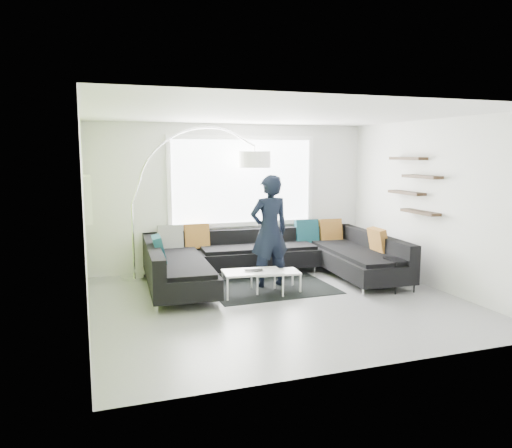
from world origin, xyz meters
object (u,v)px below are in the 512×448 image
at_px(person, 269,231).
at_px(laptop, 254,271).
at_px(sectional_sofa, 271,260).
at_px(coffee_table, 264,281).
at_px(arc_lamp, 132,204).
at_px(side_table, 399,275).

relative_size(person, laptop, 5.95).
height_order(sectional_sofa, person, person).
relative_size(coffee_table, arc_lamp, 0.44).
xyz_separation_m(arc_lamp, side_table, (4.03, -2.23, -1.09)).
bearing_deg(laptop, sectional_sofa, 60.38).
xyz_separation_m(sectional_sofa, coffee_table, (-0.33, -0.58, -0.21)).
bearing_deg(laptop, person, 56.10).
bearing_deg(coffee_table, arc_lamp, 145.18).
bearing_deg(arc_lamp, side_table, -17.60).
distance_m(side_table, laptop, 2.39).
xyz_separation_m(sectional_sofa, arc_lamp, (-2.23, 1.05, 0.96)).
bearing_deg(arc_lamp, sectional_sofa, -13.91).
bearing_deg(side_table, sectional_sofa, 146.87).
height_order(coffee_table, laptop, laptop).
relative_size(sectional_sofa, side_table, 8.14).
relative_size(sectional_sofa, laptop, 13.75).
bearing_deg(laptop, side_table, -3.59).
xyz_separation_m(sectional_sofa, side_table, (1.81, -1.18, -0.13)).
xyz_separation_m(sectional_sofa, person, (-0.11, -0.21, 0.54)).
distance_m(coffee_table, arc_lamp, 2.76).
distance_m(sectional_sofa, side_table, 2.16).
bearing_deg(sectional_sofa, arc_lamp, 158.15).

